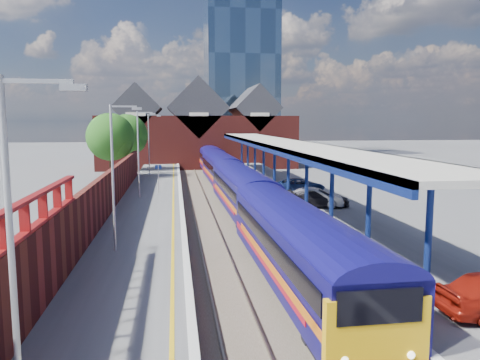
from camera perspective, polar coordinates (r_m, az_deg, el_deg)
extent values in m
plane|color=#5B5B5E|center=(47.29, -3.54, -1.60)|extent=(240.00, 240.00, 0.00)
cube|color=#473D33|center=(37.47, -2.35, -3.87)|extent=(6.00, 76.00, 0.06)
cube|color=slate|center=(37.30, -5.75, -3.81)|extent=(0.07, 76.00, 0.14)
cube|color=slate|center=(37.38, -3.54, -3.76)|extent=(0.07, 76.00, 0.14)
cube|color=slate|center=(37.53, -1.16, -3.71)|extent=(0.07, 76.00, 0.14)
cube|color=slate|center=(37.73, 1.02, -3.65)|extent=(0.07, 76.00, 0.14)
cube|color=#565659|center=(37.26, -10.81, -3.32)|extent=(5.00, 76.00, 1.00)
cube|color=#565659|center=(38.42, 6.60, -2.92)|extent=(6.00, 76.00, 1.00)
cube|color=silver|center=(37.12, -7.20, -2.46)|extent=(0.30, 76.00, 0.05)
cube|color=silver|center=(37.72, 2.42, -2.26)|extent=(0.30, 76.00, 0.05)
cube|color=yellow|center=(37.12, -8.13, -2.51)|extent=(0.14, 76.00, 0.01)
cube|color=#100C58|center=(20.17, 6.98, -8.15)|extent=(3.07, 16.04, 2.50)
cube|color=#100C58|center=(19.87, 7.03, -4.67)|extent=(3.07, 16.04, 0.60)
cube|color=#100C58|center=(36.13, 0.20, -1.27)|extent=(3.07, 16.04, 2.50)
cube|color=#100C58|center=(35.97, 0.20, 0.70)|extent=(3.07, 16.04, 0.60)
cube|color=#100C58|center=(52.50, -2.38, 1.38)|extent=(3.07, 16.04, 2.50)
cube|color=#100C58|center=(52.38, -2.39, 2.74)|extent=(3.07, 16.04, 0.60)
cube|color=#100C58|center=(68.97, -3.73, 2.76)|extent=(3.07, 16.04, 2.50)
cube|color=#100C58|center=(68.89, -3.74, 3.80)|extent=(3.07, 16.04, 0.60)
cube|color=black|center=(44.10, -3.16, 0.85)|extent=(0.04, 60.54, 0.70)
cube|color=orange|center=(44.20, -3.17, -0.18)|extent=(0.03, 55.27, 0.30)
cube|color=#B10B1F|center=(44.23, -3.18, -0.50)|extent=(0.03, 55.27, 0.30)
cube|color=#F2B20C|center=(13.20, 16.28, -17.83)|extent=(2.82, 0.35, 2.10)
cube|color=black|center=(12.78, 16.61, -14.54)|extent=(2.30, 0.20, 0.90)
cube|color=black|center=(15.73, 12.44, -19.08)|extent=(2.00, 2.40, 0.60)
cube|color=black|center=(74.67, -4.04, 1.86)|extent=(2.00, 2.40, 0.60)
cylinder|color=navy|center=(17.42, 21.97, -7.01)|extent=(0.24, 0.24, 4.20)
cylinder|color=navy|center=(21.78, 15.42, -3.96)|extent=(0.24, 0.24, 4.20)
cylinder|color=navy|center=(26.37, 11.12, -1.92)|extent=(0.24, 0.24, 4.20)
cylinder|color=navy|center=(31.09, 8.12, -0.49)|extent=(0.24, 0.24, 4.20)
cylinder|color=navy|center=(35.88, 5.92, 0.57)|extent=(0.24, 0.24, 4.20)
cylinder|color=navy|center=(40.72, 4.23, 1.37)|extent=(0.24, 0.24, 4.20)
cylinder|color=navy|center=(45.60, 2.91, 2.01)|extent=(0.24, 0.24, 4.20)
cylinder|color=navy|center=(50.50, 1.84, 2.52)|extent=(0.24, 0.24, 4.20)
cylinder|color=navy|center=(55.42, 0.96, 2.94)|extent=(0.24, 0.24, 4.20)
cylinder|color=navy|center=(60.35, 0.22, 3.29)|extent=(0.24, 0.24, 4.20)
cube|color=beige|center=(39.69, 5.28, 4.47)|extent=(4.50, 52.00, 0.25)
cube|color=navy|center=(39.27, 2.21, 4.25)|extent=(0.20, 52.00, 0.55)
cube|color=navy|center=(40.25, 8.26, 4.25)|extent=(0.20, 52.00, 0.55)
cylinder|color=#A5A8AA|center=(9.48, -25.98, -10.22)|extent=(0.12, 0.12, 7.00)
cube|color=#A5A8AA|center=(8.93, -23.48, 10.99)|extent=(1.20, 0.08, 0.08)
cube|color=#A5A8AA|center=(8.79, -19.61, 10.58)|extent=(0.45, 0.18, 0.12)
cylinder|color=#A5A8AA|center=(22.95, -15.23, 0.14)|extent=(0.12, 0.12, 7.00)
cube|color=#A5A8AA|center=(22.73, -14.00, 8.71)|extent=(1.20, 0.08, 0.08)
cube|color=#A5A8AA|center=(22.67, -12.46, 8.50)|extent=(0.45, 0.18, 0.12)
cylinder|color=#A5A8AA|center=(38.80, -12.29, 3.02)|extent=(0.12, 0.12, 7.00)
cube|color=#A5A8AA|center=(38.67, -11.53, 8.06)|extent=(1.20, 0.08, 0.08)
cube|color=#A5A8AA|center=(38.64, -10.63, 7.94)|extent=(0.45, 0.18, 0.12)
cylinder|color=#A5A8AA|center=(54.74, -11.05, 4.22)|extent=(0.12, 0.12, 7.00)
cube|color=#A5A8AA|center=(54.65, -10.50, 7.79)|extent=(1.20, 0.08, 0.08)
cube|color=#A5A8AA|center=(54.63, -9.87, 7.70)|extent=(0.45, 0.18, 0.12)
cylinder|color=#A5A8AA|center=(40.92, -9.90, 0.12)|extent=(0.08, 0.08, 2.50)
cube|color=#0C194C|center=(40.81, -9.93, 1.58)|extent=(0.55, 0.06, 0.35)
cube|color=maroon|center=(31.30, -16.19, -1.95)|extent=(0.35, 50.00, 2.80)
cube|color=maroon|center=(14.53, -26.02, -3.12)|extent=(0.30, 15.00, 0.12)
cube|color=maroon|center=(14.72, -25.81, -6.76)|extent=(0.30, 15.00, 0.12)
cube|color=maroon|center=(13.70, -27.19, -5.91)|extent=(0.30, 0.12, 1.00)
cube|color=maroon|center=(15.56, -24.78, -4.29)|extent=(0.30, 0.12, 1.00)
cube|color=maroon|center=(17.45, -22.90, -3.01)|extent=(0.30, 0.12, 1.00)
cube|color=maroon|center=(19.36, -21.39, -1.97)|extent=(0.30, 0.12, 1.00)
cube|color=maroon|center=(21.29, -20.16, -1.13)|extent=(0.30, 0.12, 1.00)
cube|color=maroon|center=(74.75, -5.24, 4.70)|extent=(30.00, 12.00, 8.00)
cube|color=#232328|center=(74.82, -12.26, 8.55)|extent=(7.13, 12.00, 7.13)
cube|color=#232328|center=(74.71, -5.28, 8.69)|extent=(9.16, 12.00, 9.16)
cube|color=#232328|center=(75.68, 1.62, 8.70)|extent=(7.13, 12.00, 7.13)
cube|color=beige|center=(68.77, -12.61, 7.84)|extent=(2.80, 0.15, 0.50)
cube|color=beige|center=(68.65, -5.03, 7.99)|extent=(2.80, 0.15, 0.50)
cube|color=beige|center=(69.70, 2.45, 8.00)|extent=(2.80, 0.15, 0.50)
cube|color=#435C74|center=(98.38, 0.03, 14.66)|extent=(14.00, 14.00, 40.00)
cylinder|color=#382314|center=(53.31, -15.40, 1.32)|extent=(0.44, 0.44, 4.00)
sphere|color=#235416|center=(53.08, -15.52, 5.08)|extent=(5.20, 5.20, 5.20)
sphere|color=#235416|center=(52.51, -14.70, 4.32)|extent=(3.20, 3.20, 3.20)
cylinder|color=#382314|center=(61.11, -13.51, 2.10)|extent=(0.44, 0.44, 4.00)
sphere|color=#235416|center=(60.91, -13.61, 5.38)|extent=(5.20, 5.20, 5.20)
sphere|color=#235416|center=(60.36, -12.88, 4.72)|extent=(3.20, 3.20, 3.20)
imported|color=#9C9CA1|center=(34.53, 9.13, -2.13)|extent=(4.37, 2.71, 1.36)
imported|color=black|center=(34.46, 9.63, -2.22)|extent=(4.43, 1.80, 1.28)
imported|color=navy|center=(41.09, 7.28, -0.68)|extent=(4.89, 3.05, 1.26)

